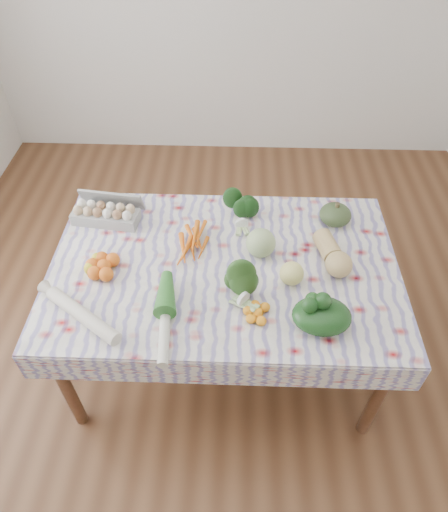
{
  "coord_description": "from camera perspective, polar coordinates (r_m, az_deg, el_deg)",
  "views": [
    {
      "loc": [
        0.05,
        -1.49,
        2.34
      ],
      "look_at": [
        0.0,
        0.0,
        0.82
      ],
      "focal_mm": 32.0,
      "sensor_mm": 36.0,
      "label": 1
    }
  ],
  "objects": [
    {
      "name": "ground",
      "position": [
        2.78,
        0.0,
        -11.93
      ],
      "size": [
        4.5,
        4.5,
        0.0
      ],
      "primitive_type": "plane",
      "color": "#53311C",
      "rests_on": "ground"
    },
    {
      "name": "dining_table",
      "position": [
        2.23,
        0.0,
        -2.54
      ],
      "size": [
        1.6,
        1.0,
        0.75
      ],
      "color": "brown",
      "rests_on": "ground"
    },
    {
      "name": "tablecloth",
      "position": [
        2.18,
        0.0,
        -1.18
      ],
      "size": [
        1.66,
        1.06,
        0.01
      ],
      "primitive_type": "cube",
      "color": "silver",
      "rests_on": "dining_table"
    },
    {
      "name": "egg_carton",
      "position": [
        2.45,
        -14.61,
        5.01
      ],
      "size": [
        0.36,
        0.18,
        0.09
      ],
      "primitive_type": "cube",
      "rotation": [
        0.0,
        0.0,
        -0.13
      ],
      "color": "#9A9A96",
      "rests_on": "tablecloth"
    },
    {
      "name": "carrot_bunch",
      "position": [
        2.25,
        -3.6,
        1.6
      ],
      "size": [
        0.23,
        0.21,
        0.04
      ],
      "primitive_type": "cube",
      "rotation": [
        0.0,
        0.0,
        -0.03
      ],
      "color": "orange",
      "rests_on": "tablecloth"
    },
    {
      "name": "kale_bunch",
      "position": [
        2.34,
        2.17,
        5.54
      ],
      "size": [
        0.18,
        0.17,
        0.15
      ],
      "primitive_type": "ellipsoid",
      "rotation": [
        0.0,
        0.0,
        0.08
      ],
      "color": "#153A13",
      "rests_on": "tablecloth"
    },
    {
      "name": "kabocha_squash",
      "position": [
        2.42,
        13.74,
        5.05
      ],
      "size": [
        0.2,
        0.2,
        0.11
      ],
      "primitive_type": "ellipsoid",
      "rotation": [
        0.0,
        0.0,
        0.26
      ],
      "color": "#384C29",
      "rests_on": "tablecloth"
    },
    {
      "name": "cabbage",
      "position": [
        2.18,
        4.62,
        1.64
      ],
      "size": [
        0.19,
        0.19,
        0.14
      ],
      "primitive_type": "sphere",
      "rotation": [
        0.0,
        0.0,
        -0.42
      ],
      "color": "#9FBB7A",
      "rests_on": "tablecloth"
    },
    {
      "name": "butternut_squash",
      "position": [
        2.2,
        13.45,
        0.43
      ],
      "size": [
        0.19,
        0.29,
        0.12
      ],
      "primitive_type": "ellipsoid",
      "rotation": [
        0.0,
        0.0,
        0.26
      ],
      "color": "tan",
      "rests_on": "tablecloth"
    },
    {
      "name": "orange_cluster",
      "position": [
        2.19,
        -14.79,
        -1.23
      ],
      "size": [
        0.24,
        0.24,
        0.07
      ],
      "primitive_type": "cube",
      "rotation": [
        0.0,
        0.0,
        -0.12
      ],
      "color": "orange",
      "rests_on": "tablecloth"
    },
    {
      "name": "broccoli",
      "position": [
        1.99,
        1.29,
        -4.19
      ],
      "size": [
        0.23,
        0.23,
        0.12
      ],
      "primitive_type": "ellipsoid",
      "rotation": [
        0.0,
        0.0,
        0.82
      ],
      "color": "#28521C",
      "rests_on": "tablecloth"
    },
    {
      "name": "mandarin_cluster",
      "position": [
        1.96,
        4.28,
        -7.03
      ],
      "size": [
        0.18,
        0.18,
        0.05
      ],
      "primitive_type": "cube",
      "rotation": [
        0.0,
        0.0,
        -0.24
      ],
      "color": "orange",
      "rests_on": "tablecloth"
    },
    {
      "name": "grapefruit",
      "position": [
        2.08,
        8.46,
        -2.17
      ],
      "size": [
        0.12,
        0.12,
        0.11
      ],
      "primitive_type": "sphere",
      "rotation": [
        0.0,
        0.0,
        0.05
      ],
      "color": "#F3EC7F",
      "rests_on": "tablecloth"
    },
    {
      "name": "spinach_bag",
      "position": [
        1.95,
        12.11,
        -7.32
      ],
      "size": [
        0.31,
        0.28,
        0.11
      ],
      "primitive_type": "ellipsoid",
      "rotation": [
        0.0,
        0.0,
        -0.42
      ],
      "color": "black",
      "rests_on": "tablecloth"
    },
    {
      "name": "daikon",
      "position": [
        2.03,
        -17.23,
        -7.08
      ],
      "size": [
        0.39,
        0.3,
        0.06
      ],
      "primitive_type": "cylinder",
      "rotation": [
        1.57,
        0.0,
        0.95
      ],
      "color": "silver",
      "rests_on": "tablecloth"
    },
    {
      "name": "leek",
      "position": [
        1.95,
        -7.37,
        -7.82
      ],
      "size": [
        0.08,
        0.44,
        0.05
      ],
      "primitive_type": "cylinder",
      "rotation": [
        1.57,
        0.0,
        0.08
      ],
      "color": "silver",
      "rests_on": "tablecloth"
    }
  ]
}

